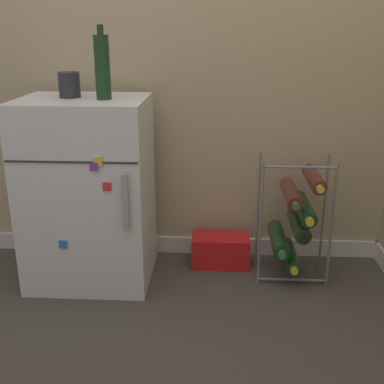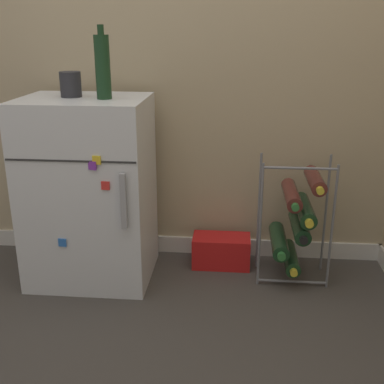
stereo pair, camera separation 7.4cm
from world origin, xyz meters
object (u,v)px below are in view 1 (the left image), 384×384
object	(u,v)px
wine_rack	(295,219)
soda_box	(220,250)
fridge_top_bottle	(102,67)
fridge_top_cup	(69,85)
mini_fridge	(89,192)

from	to	relation	value
wine_rack	soda_box	xyz separation A→B (m)	(-0.35, 0.09, -0.22)
fridge_top_bottle	soda_box	bearing A→B (deg)	18.70
fridge_top_cup	soda_box	bearing A→B (deg)	10.71
fridge_top_bottle	wine_rack	bearing A→B (deg)	5.41
fridge_top_cup	fridge_top_bottle	bearing A→B (deg)	-15.93
wine_rack	mini_fridge	bearing A→B (deg)	-176.73
mini_fridge	wine_rack	xyz separation A→B (m)	(0.97, 0.06, -0.14)
fridge_top_cup	fridge_top_bottle	world-z (taller)	fridge_top_bottle
fridge_top_cup	mini_fridge	bearing A→B (deg)	-19.55
mini_fridge	fridge_top_bottle	xyz separation A→B (m)	(0.11, -0.03, 0.57)
wine_rack	soda_box	world-z (taller)	wine_rack
soda_box	fridge_top_bottle	world-z (taller)	fridge_top_bottle
mini_fridge	soda_box	bearing A→B (deg)	13.38
fridge_top_bottle	mini_fridge	bearing A→B (deg)	166.02
mini_fridge	wine_rack	world-z (taller)	mini_fridge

